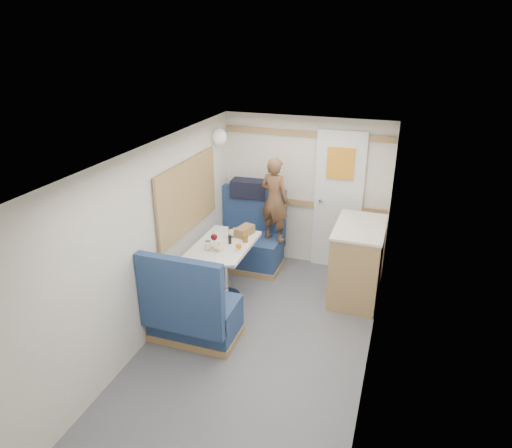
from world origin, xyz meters
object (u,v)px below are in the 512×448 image
(person, at_px, (275,200))
(beer_glass, at_px, (246,238))
(orange_fruit, at_px, (239,246))
(wine_glass, at_px, (214,238))
(salt_grinder, at_px, (219,244))
(galley_counter, at_px, (357,261))
(bread_loaf, at_px, (245,231))
(tumbler_right, at_px, (231,233))
(dome_light, at_px, (219,137))
(cheese_block, at_px, (218,249))
(duffel_bag, at_px, (250,189))
(tray, at_px, (226,259))
(dinette_table, at_px, (224,255))
(pepper_grinder, at_px, (230,240))
(tumbler_left, at_px, (208,246))
(bench_far, at_px, (249,245))
(bench_near, at_px, (193,315))

(person, relative_size, beer_glass, 12.18)
(orange_fruit, relative_size, wine_glass, 0.39)
(wine_glass, bearing_deg, salt_grinder, 18.67)
(orange_fruit, relative_size, salt_grinder, 0.79)
(galley_counter, relative_size, salt_grinder, 11.02)
(salt_grinder, distance_m, bread_loaf, 0.44)
(tumbler_right, bearing_deg, wine_glass, -102.40)
(tumbler_right, bearing_deg, dome_light, 121.63)
(cheese_block, xyz_separation_m, salt_grinder, (-0.03, 0.10, 0.00))
(wine_glass, xyz_separation_m, beer_glass, (0.28, 0.25, -0.08))
(beer_glass, bearing_deg, duffel_bag, 106.78)
(galley_counter, bearing_deg, tray, -144.66)
(dome_light, bearing_deg, tumbler_right, -58.37)
(orange_fruit, relative_size, beer_glass, 0.73)
(dinette_table, xyz_separation_m, beer_glass, (0.22, 0.12, 0.20))
(pepper_grinder, bearing_deg, cheese_block, -101.12)
(beer_glass, bearing_deg, tumbler_right, 160.26)
(galley_counter, xyz_separation_m, orange_fruit, (-1.24, -0.66, 0.30))
(dinette_table, xyz_separation_m, orange_fruit, (0.22, -0.11, 0.20))
(tumbler_left, relative_size, beer_glass, 1.22)
(dome_light, relative_size, wine_glass, 1.19)
(person, relative_size, pepper_grinder, 10.95)
(tumbler_left, distance_m, beer_glass, 0.46)
(tumbler_right, bearing_deg, duffel_bag, 95.76)
(orange_fruit, xyz_separation_m, tumbler_right, (-0.21, 0.30, 0.01))
(dome_light, xyz_separation_m, galley_counter, (1.86, -0.30, -1.28))
(tray, distance_m, tumbler_left, 0.31)
(dinette_table, xyz_separation_m, galley_counter, (1.47, 0.55, -0.10))
(dome_light, relative_size, orange_fruit, 3.04)
(tumbler_right, bearing_deg, galley_counter, 13.89)
(dinette_table, height_order, bench_far, bench_far)
(tray, relative_size, cheese_block, 2.85)
(bench_far, height_order, salt_grinder, bench_far)
(dome_light, bearing_deg, tray, -65.15)
(dome_light, bearing_deg, person, 0.42)
(person, xyz_separation_m, tumbler_left, (-0.45, -1.07, -0.22))
(orange_fruit, relative_size, bread_loaf, 0.26)
(tray, xyz_separation_m, wine_glass, (-0.23, 0.23, 0.11))
(tray, distance_m, beer_glass, 0.49)
(bench_near, height_order, tumbler_right, bench_near)
(dinette_table, xyz_separation_m, cheese_block, (0.03, -0.22, 0.19))
(bench_far, xyz_separation_m, salt_grinder, (-0.00, -0.98, 0.46))
(dinette_table, height_order, tumbler_left, tumbler_left)
(bench_near, height_order, salt_grinder, bench_near)
(tumbler_left, bearing_deg, galley_counter, 26.05)
(cheese_block, relative_size, beer_glass, 1.20)
(galley_counter, xyz_separation_m, beer_glass, (-1.24, -0.43, 0.30))
(tumbler_left, bearing_deg, bread_loaf, 64.43)
(tumbler_left, bearing_deg, dinette_table, 65.51)
(dome_light, relative_size, duffel_bag, 0.41)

